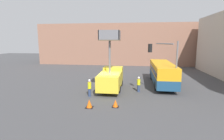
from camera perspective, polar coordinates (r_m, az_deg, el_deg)
ground_plane at (r=21.31m, az=-1.00°, el=-6.95°), size 120.00×120.00×0.00m
building_backdrop_far at (r=47.76m, az=4.12°, el=8.39°), size 44.00×10.00×10.30m
utility_truck at (r=21.58m, az=-0.33°, el=-2.45°), size 2.50×6.30×7.21m
city_bus at (r=25.12m, az=16.11°, el=-0.60°), size 2.60×10.24×3.01m
traffic_light_pole at (r=20.27m, az=17.60°, el=3.53°), size 3.40×3.15×6.02m
road_worker_near_truck at (r=19.29m, az=-7.36°, el=-5.77°), size 0.38×0.38×1.93m
road_worker_directing at (r=21.11m, az=8.70°, el=-4.62°), size 0.38×0.38×1.85m
traffic_cone_near_truck at (r=16.33m, az=-7.44°, el=-10.88°), size 0.68×0.68×0.78m
traffic_cone_mid_road at (r=16.37m, az=1.11°, el=-10.88°), size 0.61×0.61×0.70m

